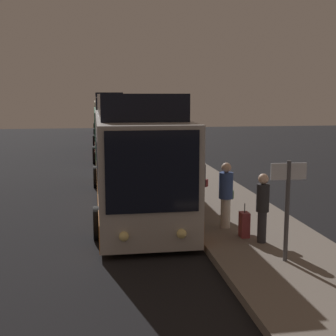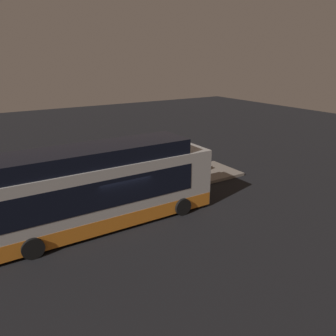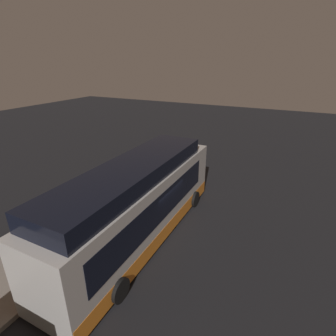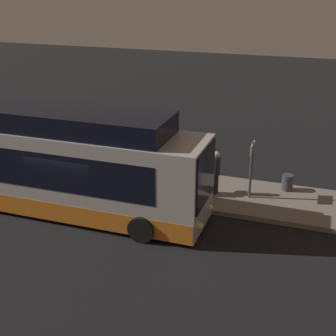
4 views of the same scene
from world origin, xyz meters
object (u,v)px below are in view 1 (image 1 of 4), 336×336
at_px(bus_second, 115,129).
at_px(passenger_waiting, 263,205).
at_px(bus_third, 108,116).
at_px(passenger_with_bags, 226,193).
at_px(bus_lead, 133,155).
at_px(sign_post, 288,198).
at_px(passenger_boarding, 199,181).
at_px(suitcase, 244,225).

bearing_deg(bus_second, passenger_waiting, 8.03).
distance_m(bus_third, passenger_with_bags, 32.45).
relative_size(bus_lead, sign_post, 5.00).
bearing_deg(passenger_waiting, passenger_boarding, 126.81).
relative_size(bus_third, passenger_boarding, 6.91).
distance_m(bus_lead, passenger_waiting, 6.11).
bearing_deg(bus_third, suitcase, 4.31).
bearing_deg(passenger_boarding, bus_third, 133.09).
distance_m(passenger_waiting, suitcase, 0.86).
height_order(bus_second, passenger_boarding, bus_second).
relative_size(bus_third, passenger_waiting, 6.90).
xyz_separation_m(bus_second, bus_third, (-13.90, -0.00, 0.18)).
bearing_deg(sign_post, passenger_waiting, -177.61).
distance_m(passenger_boarding, sign_post, 4.96).
distance_m(bus_second, bus_third, 13.91).
relative_size(bus_third, suitcase, 13.51).
bearing_deg(suitcase, bus_third, -175.69).
bearing_deg(bus_lead, suitcase, 27.12).
relative_size(bus_lead, bus_second, 0.94).
xyz_separation_m(passenger_boarding, passenger_with_bags, (2.07, 0.28, 0.06)).
xyz_separation_m(bus_second, sign_post, (21.24, 2.86, -0.04)).
bearing_deg(suitcase, passenger_waiting, 30.97).
bearing_deg(sign_post, bus_third, -175.35).
bearing_deg(passenger_boarding, bus_second, 136.24).
bearing_deg(passenger_with_bags, bus_lead, 150.22).
distance_m(passenger_boarding, passenger_waiting, 3.59).
relative_size(bus_third, sign_post, 5.35).
bearing_deg(passenger_with_bags, suitcase, -44.93).
height_order(suitcase, sign_post, sign_post).
bearing_deg(bus_lead, passenger_waiting, 27.49).
xyz_separation_m(bus_lead, suitcase, (4.89, 2.51, -1.26)).
relative_size(bus_lead, passenger_with_bags, 6.17).
distance_m(passenger_boarding, passenger_with_bags, 2.09).
bearing_deg(passenger_waiting, bus_second, 121.62).
height_order(bus_third, passenger_waiting, bus_third).
height_order(bus_third, sign_post, bus_third).
bearing_deg(passenger_boarding, passenger_waiting, -37.44).
bearing_deg(passenger_waiting, passenger_with_bags, 134.31).
relative_size(passenger_waiting, suitcase, 1.96).
distance_m(bus_lead, suitcase, 5.64).
bearing_deg(bus_second, passenger_with_bags, 6.99).
height_order(passenger_waiting, suitcase, passenger_waiting).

